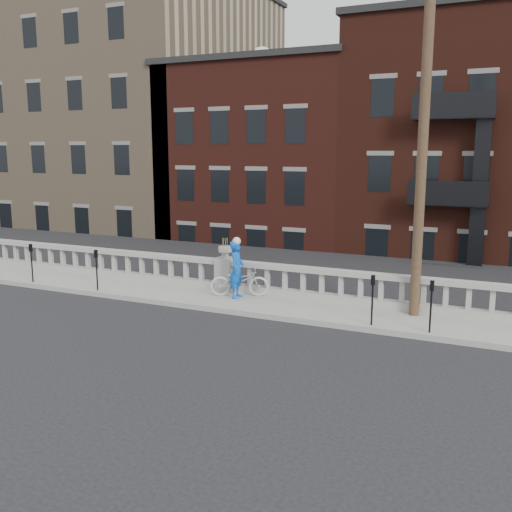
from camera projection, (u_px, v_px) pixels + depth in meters
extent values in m
plane|color=black|center=(158.00, 327.00, 15.49)|extent=(120.00, 120.00, 0.00)
cube|color=#99978E|center=(212.00, 299.00, 18.16)|extent=(32.00, 2.20, 0.15)
cube|color=#99978E|center=(225.00, 286.00, 18.97)|extent=(28.00, 0.34, 0.25)
cube|color=#99978E|center=(225.00, 262.00, 18.82)|extent=(28.00, 0.34, 0.16)
cube|color=#99978E|center=(225.00, 274.00, 18.89)|extent=(0.55, 0.55, 1.10)
cylinder|color=#99978E|center=(225.00, 255.00, 18.77)|extent=(0.24, 0.24, 0.20)
cylinder|color=#99978E|center=(225.00, 249.00, 18.74)|extent=(0.44, 0.44, 0.18)
cube|color=#605E59|center=(231.00, 360.00, 19.78)|extent=(36.00, 0.50, 5.15)
cube|color=black|center=(373.00, 296.00, 39.64)|extent=(80.00, 44.00, 0.50)
cube|color=#595651|center=(234.00, 333.00, 24.41)|extent=(16.00, 7.00, 4.00)
cube|color=#8D765A|center=(123.00, 146.00, 40.25)|extent=(18.00, 16.00, 20.00)
cube|color=#451A13|center=(289.00, 196.00, 34.58)|extent=(10.00, 14.00, 14.00)
cube|color=black|center=(290.00, 73.00, 33.27)|extent=(10.30, 14.30, 0.30)
cube|color=#3D1910|center=(464.00, 188.00, 30.35)|extent=(10.00, 14.00, 15.50)
cube|color=black|center=(475.00, 31.00, 28.90)|extent=(10.30, 14.30, 0.30)
cylinder|color=#422D1E|center=(423.00, 135.00, 15.22)|extent=(0.28, 0.28, 10.00)
cylinder|color=black|center=(32.00, 267.00, 20.04)|extent=(0.05, 0.05, 1.10)
cube|color=black|center=(31.00, 248.00, 19.91)|extent=(0.10, 0.08, 0.26)
cube|color=black|center=(30.00, 247.00, 19.87)|extent=(0.06, 0.01, 0.08)
cylinder|color=black|center=(97.00, 274.00, 18.86)|extent=(0.05, 0.05, 1.10)
cube|color=black|center=(96.00, 254.00, 18.74)|extent=(0.10, 0.08, 0.26)
cube|color=black|center=(95.00, 253.00, 18.69)|extent=(0.06, 0.01, 0.08)
cylinder|color=black|center=(372.00, 305.00, 15.10)|extent=(0.05, 0.05, 1.10)
cube|color=black|center=(373.00, 280.00, 14.97)|extent=(0.10, 0.08, 0.26)
cube|color=black|center=(373.00, 279.00, 14.93)|extent=(0.06, 0.01, 0.08)
cylinder|color=black|center=(431.00, 312.00, 14.48)|extent=(0.05, 0.05, 1.10)
cube|color=black|center=(432.00, 286.00, 14.36)|extent=(0.10, 0.08, 0.26)
cube|color=black|center=(432.00, 285.00, 14.31)|extent=(0.06, 0.01, 0.08)
imported|color=silver|center=(239.00, 281.00, 18.15)|extent=(1.96, 1.35, 0.98)
imported|color=blue|center=(237.00, 269.00, 17.86)|extent=(0.53, 0.72, 1.82)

